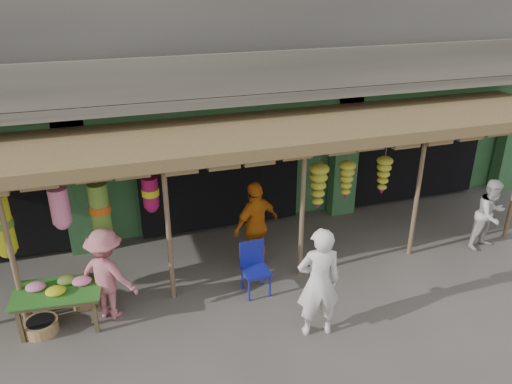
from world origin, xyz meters
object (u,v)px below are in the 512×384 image
object	(u,v)px
blue_chair	(254,265)
person_vendor	(256,225)
person_front	(319,283)
person_right	(490,215)
person_shopper	(107,274)
flower_table	(59,291)

from	to	relation	value
blue_chair	person_vendor	world-z (taller)	person_vendor
person_front	person_right	xyz separation A→B (m)	(4.61, 1.42, -0.19)
person_shopper	person_right	bearing A→B (deg)	-143.60
flower_table	person_shopper	size ratio (longest dim) A/B	0.89
person_right	person_front	bearing A→B (deg)	-174.31
person_vendor	person_shopper	xyz separation A→B (m)	(-2.88, -0.75, -0.08)
person_front	person_right	size ratio (longest dim) A/B	1.24
flower_table	blue_chair	world-z (taller)	blue_chair
flower_table	person_right	distance (m)	8.61
flower_table	person_vendor	world-z (taller)	person_vendor
flower_table	blue_chair	xyz separation A→B (m)	(3.37, -0.04, -0.13)
flower_table	person_front	world-z (taller)	person_front
person_front	person_vendor	xyz separation A→B (m)	(-0.33, 2.24, -0.06)
person_right	person_vendor	xyz separation A→B (m)	(-4.94, 0.82, 0.13)
blue_chair	person_shopper	xyz separation A→B (m)	(-2.58, 0.06, 0.28)
person_right	person_vendor	world-z (taller)	person_vendor
person_front	person_shopper	size ratio (longest dim) A/B	1.17
person_shopper	blue_chair	bearing A→B (deg)	-144.35
person_right	person_vendor	bearing A→B (deg)	159.13
flower_table	person_shopper	world-z (taller)	person_shopper
blue_chair	person_vendor	size ratio (longest dim) A/B	0.54
person_front	person_vendor	bearing A→B (deg)	-73.03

